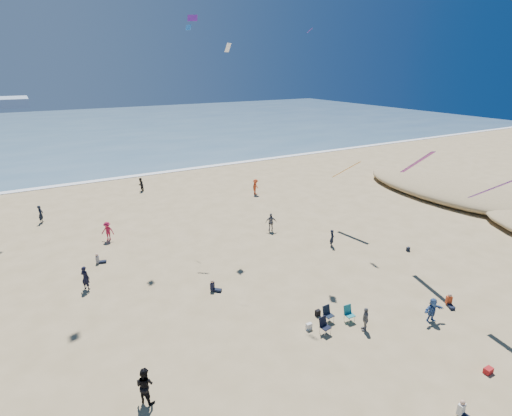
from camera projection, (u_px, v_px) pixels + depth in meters
ocean at (64, 130)px, 94.09m from camera, size 220.00×100.00×0.06m
surf_line at (105, 180)px, 53.32m from camera, size 220.00×1.20×0.08m
standing_flyers at (208, 249)px, 31.26m from camera, size 32.34×44.75×1.85m
seated_group at (311, 325)px, 22.86m from camera, size 19.33×27.37×0.84m
chair_cluster at (335, 318)px, 23.32m from camera, size 2.65×1.45×1.00m
white_tote at (309, 326)px, 23.09m from camera, size 0.35×0.20×0.40m
black_backpack at (318, 313)px, 24.37m from camera, size 0.30×0.22×0.38m
cooler at (488, 371)px, 19.82m from camera, size 0.45×0.30×0.30m
navy_bag at (408, 249)px, 32.88m from camera, size 0.28×0.18×0.34m
kites_aloft at (292, 80)px, 27.59m from camera, size 41.33×37.91×30.77m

